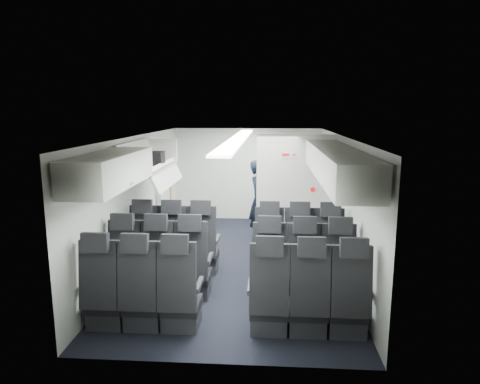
# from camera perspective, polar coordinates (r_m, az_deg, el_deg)

# --- Properties ---
(cabin_shell) EXTENTS (3.41, 6.01, 2.16)m
(cabin_shell) POSITION_cam_1_polar(r_m,az_deg,el_deg) (7.12, -0.22, -0.81)
(cabin_shell) COLOR black
(cabin_shell) RESTS_ON ground
(seat_row_front) EXTENTS (3.33, 0.56, 1.24)m
(seat_row_front) POSITION_cam_1_polar(r_m,az_deg,el_deg) (6.79, -0.54, -7.69)
(seat_row_front) COLOR black
(seat_row_front) RESTS_ON cabin_shell
(seat_row_mid) EXTENTS (3.33, 0.56, 1.24)m
(seat_row_mid) POSITION_cam_1_polar(r_m,az_deg,el_deg) (5.95, -1.21, -10.44)
(seat_row_mid) COLOR black
(seat_row_mid) RESTS_ON cabin_shell
(seat_row_rear) EXTENTS (3.33, 0.56, 1.24)m
(seat_row_rear) POSITION_cam_1_polar(r_m,az_deg,el_deg) (5.13, -2.13, -14.09)
(seat_row_rear) COLOR black
(seat_row_rear) RESTS_ON cabin_shell
(overhead_bin_left_rear) EXTENTS (0.53, 1.80, 0.40)m
(overhead_bin_left_rear) POSITION_cam_1_polar(r_m,az_deg,el_deg) (5.35, -16.95, 2.81)
(overhead_bin_left_rear) COLOR white
(overhead_bin_left_rear) RESTS_ON cabin_shell
(overhead_bin_left_front_open) EXTENTS (0.64, 1.70, 0.72)m
(overhead_bin_left_front_open) POSITION_cam_1_polar(r_m,az_deg,el_deg) (7.03, -12.21, 3.85)
(overhead_bin_left_front_open) COLOR #9E9E93
(overhead_bin_left_front_open) RESTS_ON cabin_shell
(overhead_bin_right_rear) EXTENTS (0.53, 1.80, 0.40)m
(overhead_bin_right_rear) POSITION_cam_1_polar(r_m,az_deg,el_deg) (5.09, 14.06, 2.56)
(overhead_bin_right_rear) COLOR white
(overhead_bin_right_rear) RESTS_ON cabin_shell
(overhead_bin_right_front) EXTENTS (0.53, 1.70, 0.40)m
(overhead_bin_right_front) POSITION_cam_1_polar(r_m,az_deg,el_deg) (6.80, 11.51, 4.70)
(overhead_bin_right_front) COLOR white
(overhead_bin_right_front) RESTS_ON cabin_shell
(bulkhead_partition) EXTENTS (1.40, 0.15, 2.13)m
(bulkhead_partition) POSITION_cam_1_polar(r_m,az_deg,el_deg) (7.91, 7.30, -0.07)
(bulkhead_partition) COLOR silver
(bulkhead_partition) RESTS_ON cabin_shell
(galley_unit) EXTENTS (0.85, 0.52, 1.90)m
(galley_unit) POSITION_cam_1_polar(r_m,az_deg,el_deg) (9.82, 6.46, 1.33)
(galley_unit) COLOR #939399
(galley_unit) RESTS_ON cabin_shell
(boarding_door) EXTENTS (0.12, 1.27, 1.86)m
(boarding_door) POSITION_cam_1_polar(r_m,az_deg,el_deg) (8.92, -10.06, 0.30)
(boarding_door) COLOR silver
(boarding_door) RESTS_ON cabin_shell
(flight_attendant) EXTENTS (0.57, 0.69, 1.61)m
(flight_attendant) POSITION_cam_1_polar(r_m,az_deg,el_deg) (8.48, 2.62, -1.13)
(flight_attendant) COLOR black
(flight_attendant) RESTS_ON ground
(carry_on_bag) EXTENTS (0.38, 0.27, 0.23)m
(carry_on_bag) POSITION_cam_1_polar(r_m,az_deg,el_deg) (7.08, -11.68, 4.41)
(carry_on_bag) COLOR black
(carry_on_bag) RESTS_ON overhead_bin_left_front_open
(papers) EXTENTS (0.17, 0.13, 0.14)m
(papers) POSITION_cam_1_polar(r_m,az_deg,el_deg) (8.38, 3.93, 0.39)
(papers) COLOR white
(papers) RESTS_ON flight_attendant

